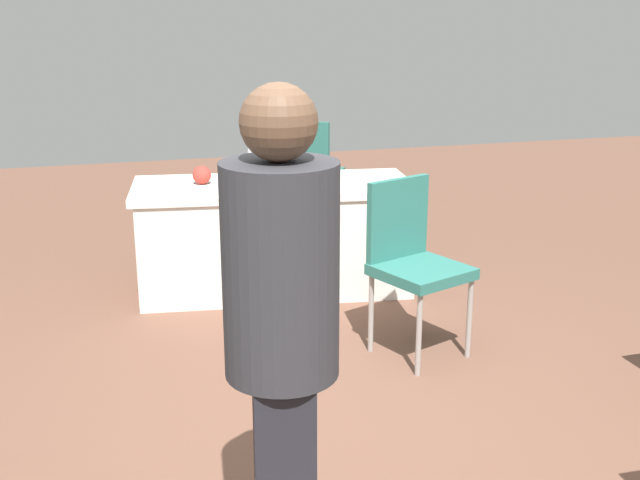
# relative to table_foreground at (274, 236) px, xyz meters

# --- Properties ---
(ground_plane) EXTENTS (14.40, 14.40, 0.00)m
(ground_plane) POSITION_rel_table_foreground_xyz_m (0.40, 2.18, -0.37)
(ground_plane) COLOR brown
(table_foreground) EXTENTS (1.94, 1.02, 0.74)m
(table_foreground) POSITION_rel_table_foreground_xyz_m (0.00, 0.00, 0.00)
(table_foreground) COLOR silver
(table_foreground) RESTS_ON ground
(chair_tucked_left) EXTENTS (0.61, 0.61, 0.95)m
(chair_tucked_left) POSITION_rel_table_foreground_xyz_m (-0.65, -1.40, 0.18)
(chair_tucked_left) COLOR #9E9993
(chair_tucked_left) RESTS_ON ground
(chair_aisle) EXTENTS (0.57, 0.57, 0.96)m
(chair_aisle) POSITION_rel_table_foreground_xyz_m (-0.49, 1.22, 0.19)
(chair_aisle) COLOR #9E9993
(chair_aisle) RESTS_ON ground
(person_attendee_standing) EXTENTS (0.39, 0.39, 1.66)m
(person_attendee_standing) POSITION_rel_table_foreground_xyz_m (0.65, 2.91, 0.56)
(person_attendee_standing) COLOR #26262D
(person_attendee_standing) RESTS_ON ground
(laptop_silver) EXTENTS (0.33, 0.30, 0.21)m
(laptop_silver) POSITION_rel_table_foreground_xyz_m (-0.03, -0.13, 0.41)
(laptop_silver) COLOR silver
(laptop_silver) RESTS_ON table_foreground
(yarn_ball) EXTENTS (0.12, 0.12, 0.12)m
(yarn_ball) POSITION_rel_table_foreground_xyz_m (0.46, -0.10, 0.43)
(yarn_ball) COLOR #B2382D
(yarn_ball) RESTS_ON table_foreground
(scissors_red) EXTENTS (0.18, 0.06, 0.01)m
(scissors_red) POSITION_rel_table_foreground_xyz_m (-0.31, 0.09, 0.37)
(scissors_red) COLOR red
(scissors_red) RESTS_ON table_foreground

